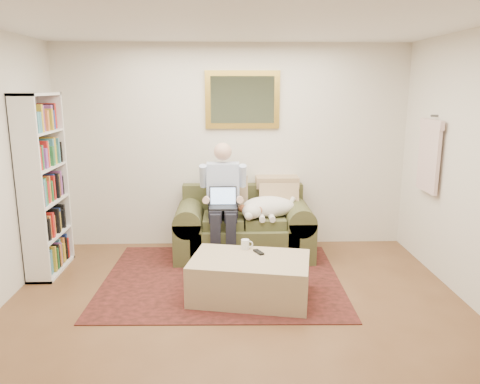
{
  "coord_description": "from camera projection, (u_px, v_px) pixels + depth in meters",
  "views": [
    {
      "loc": [
        -0.09,
        -3.51,
        2.06
      ],
      "look_at": [
        0.07,
        1.41,
        0.95
      ],
      "focal_mm": 35.0,
      "sensor_mm": 36.0,
      "label": 1
    }
  ],
  "objects": [
    {
      "name": "room_shell",
      "position": [
        236.0,
        179.0,
        3.94
      ],
      "size": [
        4.51,
        5.0,
        2.61
      ],
      "color": "brown",
      "rests_on": "ground"
    },
    {
      "name": "rug",
      "position": [
        222.0,
        279.0,
        5.13
      ],
      "size": [
        2.61,
        2.11,
        0.01
      ],
      "primitive_type": "cube",
      "rotation": [
        0.0,
        0.0,
        -0.03
      ],
      "color": "black",
      "rests_on": "room_shell"
    },
    {
      "name": "sofa",
      "position": [
        244.0,
        232.0,
        5.82
      ],
      "size": [
        1.67,
        0.85,
        1.0
      ],
      "color": "brown",
      "rests_on": "room_shell"
    },
    {
      "name": "seated_man",
      "position": [
        223.0,
        203.0,
        5.57
      ],
      "size": [
        0.55,
        0.79,
        1.41
      ],
      "primitive_type": null,
      "color": "#8CA3D8",
      "rests_on": "sofa"
    },
    {
      "name": "laptop",
      "position": [
        223.0,
        202.0,
        5.5
      ],
      "size": [
        0.32,
        0.26,
        0.24
      ],
      "color": "black",
      "rests_on": "seated_man"
    },
    {
      "name": "sleeping_dog",
      "position": [
        269.0,
        207.0,
        5.67
      ],
      "size": [
        0.69,
        0.43,
        0.26
      ],
      "primitive_type": null,
      "color": "white",
      "rests_on": "sofa"
    },
    {
      "name": "ottoman",
      "position": [
        250.0,
        278.0,
        4.63
      ],
      "size": [
        1.26,
        0.94,
        0.42
      ],
      "primitive_type": "cube",
      "rotation": [
        0.0,
        0.0,
        -0.2
      ],
      "color": "tan",
      "rests_on": "room_shell"
    },
    {
      "name": "coffee_mug",
      "position": [
        245.0,
        244.0,
        4.84
      ],
      "size": [
        0.08,
        0.08,
        0.1
      ],
      "primitive_type": "cylinder",
      "color": "white",
      "rests_on": "ottoman"
    },
    {
      "name": "tv_remote",
      "position": [
        259.0,
        252.0,
        4.73
      ],
      "size": [
        0.11,
        0.16,
        0.02
      ],
      "primitive_type": "cube",
      "rotation": [
        0.0,
        0.0,
        0.43
      ],
      "color": "black",
      "rests_on": "ottoman"
    },
    {
      "name": "bookshelf",
      "position": [
        44.0,
        185.0,
        5.16
      ],
      "size": [
        0.28,
        0.8,
        2.0
      ],
      "primitive_type": null,
      "color": "white",
      "rests_on": "room_shell"
    },
    {
      "name": "wall_mirror",
      "position": [
        242.0,
        100.0,
        5.88
      ],
      "size": [
        0.94,
        0.04,
        0.72
      ],
      "color": "gold",
      "rests_on": "room_shell"
    },
    {
      "name": "hanging_shirt",
      "position": [
        429.0,
        152.0,
        5.22
      ],
      "size": [
        0.06,
        0.52,
        0.9
      ],
      "primitive_type": null,
      "color": "beige",
      "rests_on": "room_shell"
    }
  ]
}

